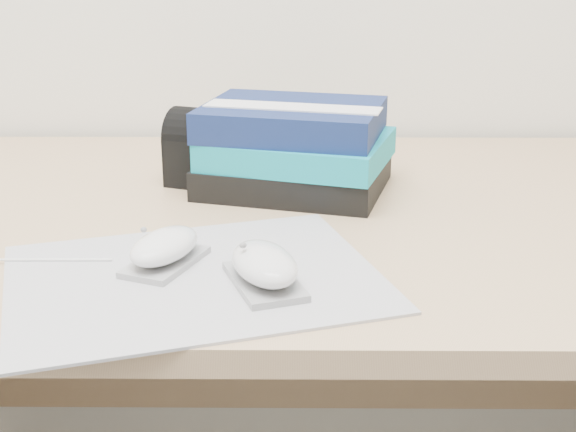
{
  "coord_description": "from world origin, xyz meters",
  "views": [
    {
      "loc": [
        -0.1,
        0.54,
        1.08
      ],
      "look_at": [
        -0.1,
        1.43,
        0.77
      ],
      "focal_mm": 50.0,
      "sensor_mm": 36.0,
      "label": 1
    }
  ],
  "objects_px": {
    "desk": "(355,338)",
    "mouse_front": "(264,267)",
    "book_stack": "(295,148)",
    "mouse_rear": "(165,249)",
    "pouch": "(213,148)"
  },
  "relations": [
    {
      "from": "desk",
      "to": "book_stack",
      "type": "xyz_separation_m",
      "value": [
        -0.09,
        0.02,
        0.3
      ]
    },
    {
      "from": "pouch",
      "to": "mouse_rear",
      "type": "bearing_deg",
      "value": -94.17
    },
    {
      "from": "mouse_rear",
      "to": "pouch",
      "type": "xyz_separation_m",
      "value": [
        0.02,
        0.32,
        0.03
      ]
    },
    {
      "from": "mouse_front",
      "to": "book_stack",
      "type": "height_order",
      "value": "book_stack"
    },
    {
      "from": "mouse_front",
      "to": "book_stack",
      "type": "xyz_separation_m",
      "value": [
        0.03,
        0.35,
        0.04
      ]
    },
    {
      "from": "book_stack",
      "to": "mouse_front",
      "type": "bearing_deg",
      "value": -95.19
    },
    {
      "from": "desk",
      "to": "mouse_front",
      "type": "height_order",
      "value": "mouse_front"
    },
    {
      "from": "desk",
      "to": "pouch",
      "type": "xyz_separation_m",
      "value": [
        -0.22,
        0.05,
        0.29
      ]
    },
    {
      "from": "desk",
      "to": "book_stack",
      "type": "bearing_deg",
      "value": 167.24
    },
    {
      "from": "desk",
      "to": "mouse_front",
      "type": "distance_m",
      "value": 0.44
    },
    {
      "from": "mouse_rear",
      "to": "mouse_front",
      "type": "height_order",
      "value": "mouse_front"
    },
    {
      "from": "book_stack",
      "to": "pouch",
      "type": "xyz_separation_m",
      "value": [
        -0.12,
        0.02,
        -0.01
      ]
    },
    {
      "from": "mouse_rear",
      "to": "book_stack",
      "type": "bearing_deg",
      "value": 63.99
    },
    {
      "from": "mouse_rear",
      "to": "pouch",
      "type": "distance_m",
      "value": 0.32
    },
    {
      "from": "mouse_front",
      "to": "pouch",
      "type": "distance_m",
      "value": 0.39
    }
  ]
}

